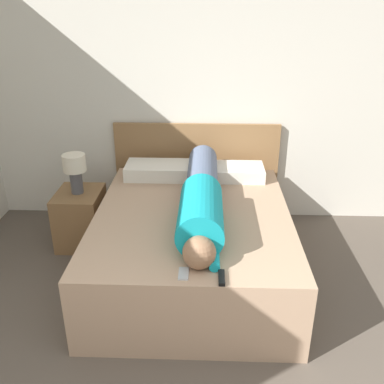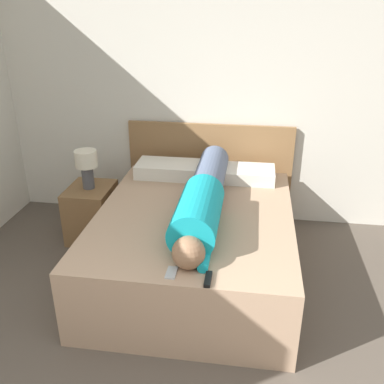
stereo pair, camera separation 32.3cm
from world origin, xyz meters
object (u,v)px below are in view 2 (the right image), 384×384
(table_lamp, at_px, (87,164))
(person_lying, at_px, (203,198))
(pillow_near_headboard, at_px, (168,169))
(nightstand, at_px, (92,212))
(cell_phone, at_px, (171,273))
(bed, at_px, (195,244))
(pillow_second, at_px, (244,174))
(tv_remote, at_px, (208,279))

(table_lamp, distance_m, person_lying, 1.27)
(table_lamp, distance_m, pillow_near_headboard, 0.78)
(nightstand, relative_size, pillow_near_headboard, 0.87)
(table_lamp, relative_size, cell_phone, 2.87)
(cell_phone, bearing_deg, bed, 88.24)
(table_lamp, bearing_deg, nightstand, 116.57)
(nightstand, xyz_separation_m, person_lying, (1.16, -0.51, 0.48))
(table_lamp, bearing_deg, cell_phone, -51.72)
(pillow_second, distance_m, cell_phone, 1.67)
(bed, bearing_deg, nightstand, 155.69)
(tv_remote, bearing_deg, cell_phone, 169.82)
(table_lamp, relative_size, person_lying, 0.21)
(person_lying, relative_size, cell_phone, 13.91)
(nightstand, xyz_separation_m, table_lamp, (0.00, -0.00, 0.51))
(bed, distance_m, table_lamp, 1.29)
(table_lamp, bearing_deg, tv_remote, -46.90)
(pillow_near_headboard, distance_m, pillow_second, 0.74)
(bed, height_order, nightstand, bed)
(nightstand, distance_m, table_lamp, 0.51)
(person_lying, relative_size, tv_remote, 12.06)
(bed, bearing_deg, table_lamp, 155.69)
(pillow_second, height_order, cell_phone, pillow_second)
(bed, xyz_separation_m, tv_remote, (0.21, -0.90, 0.31))
(nightstand, bearing_deg, pillow_near_headboard, 20.44)
(bed, xyz_separation_m, table_lamp, (-1.09, 0.49, 0.47))
(bed, bearing_deg, pillow_near_headboard, 115.89)
(pillow_near_headboard, xyz_separation_m, cell_phone, (0.34, -1.62, -0.06))
(nightstand, bearing_deg, cell_phone, -51.72)
(table_lamp, height_order, pillow_near_headboard, table_lamp)
(table_lamp, relative_size, pillow_second, 0.64)
(table_lamp, xyz_separation_m, person_lying, (1.16, -0.51, -0.03))
(table_lamp, xyz_separation_m, tv_remote, (1.30, -1.39, -0.17))
(pillow_second, height_order, tv_remote, pillow_second)
(table_lamp, distance_m, tv_remote, 1.91)
(table_lamp, distance_m, cell_phone, 1.73)
(person_lying, xyz_separation_m, pillow_near_headboard, (-0.44, 0.78, -0.08))
(tv_remote, bearing_deg, nightstand, 133.10)
(table_lamp, height_order, tv_remote, table_lamp)
(person_lying, xyz_separation_m, tv_remote, (0.14, -0.88, -0.14))
(person_lying, height_order, pillow_second, person_lying)
(person_lying, bearing_deg, nightstand, 156.16)
(table_lamp, distance_m, pillow_second, 1.49)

